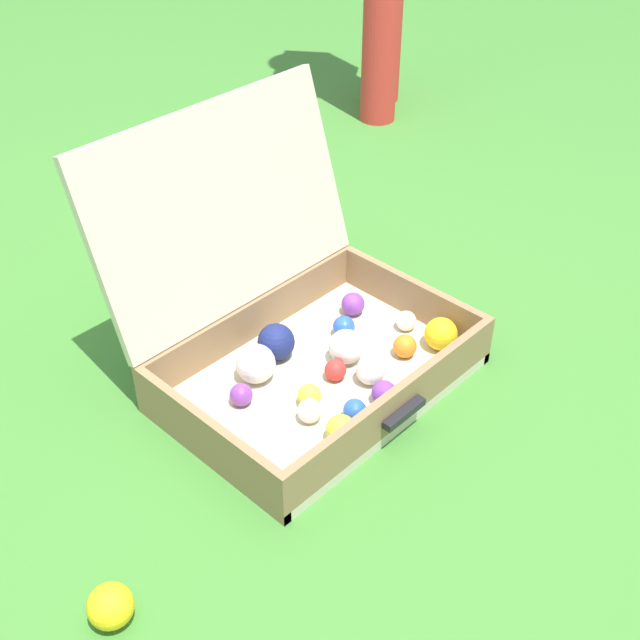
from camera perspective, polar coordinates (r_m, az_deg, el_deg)
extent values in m
plane|color=#3D7A2D|center=(1.75, -3.10, -5.50)|extent=(16.00, 16.00, 0.00)
cube|color=beige|center=(1.77, 0.00, -4.21)|extent=(0.63, 0.43, 0.03)
cube|color=olive|center=(1.59, -7.74, -8.18)|extent=(0.02, 0.43, 0.12)
cube|color=olive|center=(1.93, 6.33, 1.25)|extent=(0.02, 0.43, 0.12)
cube|color=olive|center=(1.64, 5.22, -6.24)|extent=(0.60, 0.02, 0.12)
cube|color=olive|center=(1.86, -4.59, -0.18)|extent=(0.60, 0.02, 0.12)
cube|color=beige|center=(1.76, -6.66, 7.70)|extent=(0.63, 0.15, 0.41)
cube|color=black|center=(1.63, 5.81, -6.39)|extent=(0.11, 0.02, 0.02)
sphere|color=white|center=(1.73, 3.49, -3.47)|extent=(0.06, 0.06, 0.06)
sphere|color=white|center=(1.73, -4.46, -3.02)|extent=(0.08, 0.08, 0.08)
sphere|color=white|center=(1.78, 1.80, -1.84)|extent=(0.08, 0.08, 0.08)
sphere|color=purple|center=(1.92, 2.27, 1.11)|extent=(0.05, 0.05, 0.05)
sphere|color=navy|center=(1.79, -3.03, -1.51)|extent=(0.08, 0.08, 0.08)
sphere|color=orange|center=(1.81, 5.85, -1.80)|extent=(0.05, 0.05, 0.05)
sphere|color=white|center=(1.88, 5.93, -0.05)|extent=(0.05, 0.05, 0.05)
sphere|color=blue|center=(1.85, 1.64, -0.46)|extent=(0.05, 0.05, 0.05)
sphere|color=yellow|center=(1.83, 8.30, -0.94)|extent=(0.07, 0.07, 0.07)
sphere|color=blue|center=(1.65, 2.40, -6.20)|extent=(0.05, 0.05, 0.05)
sphere|color=red|center=(1.74, 1.06, -3.47)|extent=(0.05, 0.05, 0.05)
sphere|color=purple|center=(1.69, 4.42, -5.00)|extent=(0.05, 0.05, 0.05)
sphere|color=white|center=(1.65, -0.72, -6.27)|extent=(0.05, 0.05, 0.05)
sphere|color=purple|center=(1.69, -5.44, -5.13)|extent=(0.05, 0.05, 0.05)
sphere|color=#CCDB38|center=(1.61, 1.45, -7.53)|extent=(0.06, 0.06, 0.06)
sphere|color=#CCDB38|center=(1.68, -0.74, -5.21)|extent=(0.05, 0.05, 0.05)
sphere|color=yellow|center=(1.42, -14.19, -18.51)|extent=(0.08, 0.08, 0.08)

